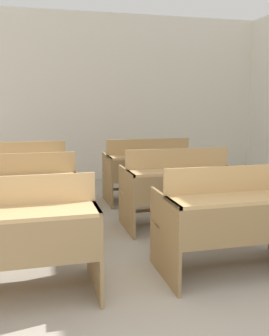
% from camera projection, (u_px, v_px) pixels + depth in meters
% --- Properties ---
extents(wall_back, '(7.31, 0.06, 3.18)m').
position_uv_depth(wall_back, '(80.00, 98.00, 7.48)').
color(wall_back, white).
rests_on(wall_back, ground_plane).
extents(bench_front_left, '(1.31, 0.75, 0.96)m').
position_uv_depth(bench_front_left, '(11.00, 237.00, 2.97)').
color(bench_front_left, '#997B50').
rests_on(bench_front_left, ground_plane).
extents(bench_front_right, '(1.31, 0.75, 0.96)m').
position_uv_depth(bench_front_right, '(235.00, 218.00, 3.45)').
color(bench_front_right, olive).
rests_on(bench_front_right, ground_plane).
extents(bench_second_left, '(1.31, 0.75, 0.96)m').
position_uv_depth(bench_second_left, '(16.00, 196.00, 4.28)').
color(bench_second_left, '#97784E').
rests_on(bench_second_left, ground_plane).
extents(bench_second_right, '(1.31, 0.75, 0.96)m').
position_uv_depth(bench_second_right, '(179.00, 186.00, 4.75)').
color(bench_second_right, '#987A50').
rests_on(bench_second_right, ground_plane).
extents(bench_third_left, '(1.31, 0.75, 0.96)m').
position_uv_depth(bench_third_left, '(20.00, 174.00, 5.56)').
color(bench_third_left, '#9A7B51').
rests_on(bench_third_left, ground_plane).
extents(bench_third_right, '(1.31, 0.75, 0.96)m').
position_uv_depth(bench_third_right, '(149.00, 169.00, 6.01)').
color(bench_third_right, olive).
rests_on(bench_third_right, ground_plane).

